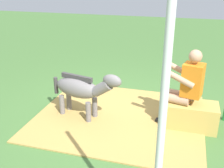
{
  "coord_description": "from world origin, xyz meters",
  "views": [
    {
      "loc": [
        -1.08,
        4.11,
        2.34
      ],
      "look_at": [
        0.1,
        -0.08,
        0.55
      ],
      "focal_mm": 43.18,
      "sensor_mm": 36.0,
      "label": 1
    }
  ],
  "objects": [
    {
      "name": "hay_patch",
      "position": [
        -0.08,
        0.07,
        0.01
      ],
      "size": [
        2.85,
        2.44,
        0.02
      ],
      "primitive_type": "cube",
      "color": "#AD8C47",
      "rests_on": "ground"
    },
    {
      "name": "pony_standing",
      "position": [
        0.55,
        0.24,
        0.54
      ],
      "size": [
        1.33,
        0.53,
        0.9
      ],
      "color": "slate",
      "rests_on": "ground"
    },
    {
      "name": "person_seated",
      "position": [
        -1.12,
        0.04,
        0.71
      ],
      "size": [
        0.71,
        0.51,
        1.3
      ],
      "color": "tan",
      "rests_on": "ground"
    },
    {
      "name": "hay_bale",
      "position": [
        -1.28,
        0.06,
        0.21
      ],
      "size": [
        0.8,
        0.44,
        0.42
      ],
      "primitive_type": "cube",
      "color": "tan",
      "rests_on": "ground"
    },
    {
      "name": "tent_pole_left",
      "position": [
        -0.97,
        2.4,
        1.23
      ],
      "size": [
        0.06,
        0.06,
        2.46
      ],
      "primitive_type": "cylinder",
      "color": "silver",
      "rests_on": "ground"
    },
    {
      "name": "ground_plane",
      "position": [
        0.0,
        0.0,
        0.0
      ],
      "size": [
        24.0,
        24.0,
        0.0
      ],
      "primitive_type": "plane",
      "color": "#426B33"
    }
  ]
}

